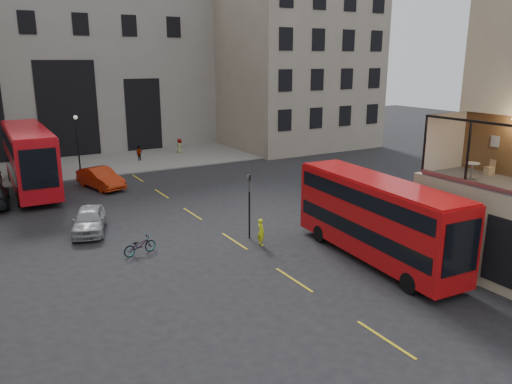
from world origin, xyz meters
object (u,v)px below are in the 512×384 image
car_b (101,178)px  cafe_table_far (472,168)px  street_lamp_b (78,148)px  pedestrian_c (139,154)px  cafe_chair_d (489,170)px  bicycle (140,245)px  cyclist (261,232)px  traffic_light_near (249,198)px  pedestrian_d (180,146)px  car_a (89,220)px  pedestrian_a (1,181)px  pedestrian_b (36,166)px  bus_far (29,156)px  bus_near (377,216)px

car_b → cafe_table_far: cafe_table_far is taller
street_lamp_b → pedestrian_c: size_ratio=3.35×
cafe_chair_d → pedestrian_c: bearing=101.7°
bicycle → cyclist: bearing=-120.7°
traffic_light_near → car_b: traffic_light_near is taller
pedestrian_d → cafe_chair_d: size_ratio=2.25×
cafe_chair_d → traffic_light_near: bearing=133.3°
bicycle → cafe_chair_d: size_ratio=2.51×
car_a → pedestrian_a: pedestrian_a is taller
car_a → pedestrian_c: 21.37m
car_b → cafe_chair_d: size_ratio=6.71×
cyclist → cafe_table_far: size_ratio=1.89×
car_b → bicycle: size_ratio=2.68×
traffic_light_near → cafe_chair_d: 12.59m
car_b → pedestrian_c: bearing=40.8°
bicycle → pedestrian_b: 22.74m
cafe_table_far → bus_far: bearing=120.8°
pedestrian_a → cafe_chair_d: (20.08, -28.11, 4.00)m
car_b → pedestrian_d: 15.44m
traffic_light_near → pedestrian_c: (1.43, 25.11, -1.63)m
street_lamp_b → pedestrian_b: 4.05m
bus_far → car_b: (4.85, -1.93, -1.98)m
car_b → pedestrian_a: 7.62m
bus_far → cafe_chair_d: cafe_chair_d is taller
pedestrian_b → cyclist: bearing=-129.6°
cafe_chair_d → bicycle: bearing=146.2°
bus_far → pedestrian_b: (0.99, 5.41, -1.92)m
bicycle → pedestrian_a: size_ratio=1.14×
street_lamp_b → bus_far: size_ratio=0.42×
bus_near → cafe_chair_d: size_ratio=14.53×
cyclist → traffic_light_near: bearing=0.8°
bicycle → car_a: bearing=5.0°
car_b → pedestrian_d: (11.11, 10.72, 0.02)m
pedestrian_d → bus_far: bearing=100.2°
bus_near → pedestrian_b: 32.11m
bicycle → cafe_chair_d: bearing=-135.7°
street_lamp_b → cafe_table_far: cafe_table_far is taller
car_a → cafe_chair_d: (16.24, -14.82, 4.07)m
traffic_light_near → pedestrian_d: 27.70m
pedestrian_c → bus_near: bearing=64.8°
traffic_light_near → pedestrian_d: bearing=76.4°
pedestrian_c → cafe_chair_d: (7.04, -34.10, 4.03)m
car_b → pedestrian_c: size_ratio=3.16×
pedestrian_b → pedestrian_d: 15.35m
pedestrian_a → cafe_table_far: size_ratio=2.01×
car_b → pedestrian_a: car_b is taller
pedestrian_a → traffic_light_near: bearing=-72.1°
traffic_light_near → car_a: 9.86m
bus_near → pedestrian_a: (-15.63, 25.17, -1.58)m
car_a → pedestrian_b: (-0.68, 17.67, 0.13)m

